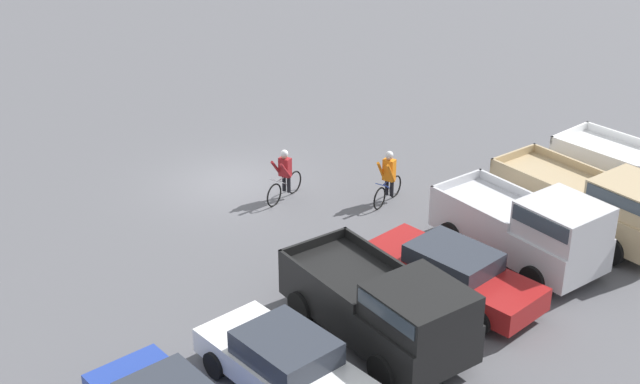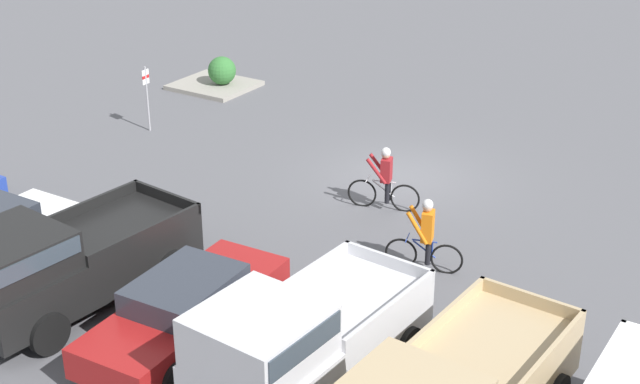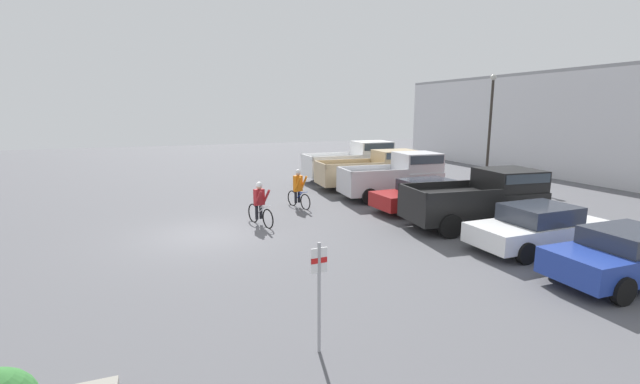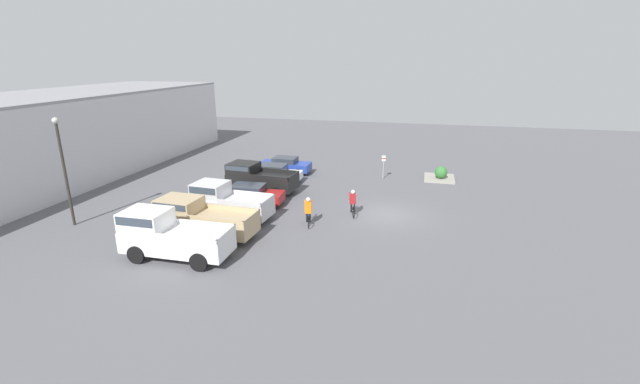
# 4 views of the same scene
# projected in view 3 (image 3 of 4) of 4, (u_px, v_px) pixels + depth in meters

# --- Properties ---
(ground_plane) EXTENTS (80.00, 80.00, 0.00)m
(ground_plane) POSITION_uv_depth(u_px,v_px,m) (207.00, 234.00, 14.97)
(ground_plane) COLOR #56565B
(pickup_truck_0) EXTENTS (2.24, 5.39, 2.38)m
(pickup_truck_0) POSITION_uv_depth(u_px,v_px,m) (355.00, 161.00, 26.16)
(pickup_truck_0) COLOR white
(pickup_truck_0) RESTS_ON ground_plane
(pickup_truck_1) EXTENTS (2.47, 5.70, 2.08)m
(pickup_truck_1) POSITION_uv_depth(u_px,v_px,m) (375.00, 169.00, 23.55)
(pickup_truck_1) COLOR tan
(pickup_truck_1) RESTS_ON ground_plane
(pickup_truck_2) EXTENTS (2.48, 4.96, 2.22)m
(pickup_truck_2) POSITION_uv_depth(u_px,v_px,m) (398.00, 175.00, 20.89)
(pickup_truck_2) COLOR silver
(pickup_truck_2) RESTS_ON ground_plane
(sedan_0) EXTENTS (2.10, 4.83, 1.37)m
(sedan_0) POSITION_uv_depth(u_px,v_px,m) (426.00, 195.00, 18.33)
(sedan_0) COLOR maroon
(sedan_0) RESTS_ON ground_plane
(pickup_truck_3) EXTENTS (2.65, 5.23, 2.11)m
(pickup_truck_3) POSITION_uv_depth(u_px,v_px,m) (483.00, 197.00, 15.82)
(pickup_truck_3) COLOR black
(pickup_truck_3) RESTS_ON ground_plane
(sedan_1) EXTENTS (2.02, 4.50, 1.40)m
(sedan_1) POSITION_uv_depth(u_px,v_px,m) (538.00, 227.00, 13.28)
(sedan_1) COLOR white
(sedan_1) RESTS_ON ground_plane
(sedan_2) EXTENTS (1.94, 4.32, 1.39)m
(sedan_2) POSITION_uv_depth(u_px,v_px,m) (629.00, 255.00, 10.69)
(sedan_2) COLOR #233D9E
(sedan_2) RESTS_ON ground_plane
(cyclist_0) EXTENTS (1.80, 0.63, 1.68)m
(cyclist_0) POSITION_uv_depth(u_px,v_px,m) (260.00, 204.00, 16.05)
(cyclist_0) COLOR black
(cyclist_0) RESTS_ON ground_plane
(cyclist_1) EXTENTS (1.68, 0.60, 1.74)m
(cyclist_1) POSITION_uv_depth(u_px,v_px,m) (298.00, 189.00, 18.93)
(cyclist_1) COLOR black
(cyclist_1) RESTS_ON ground_plane
(fire_lane_sign) EXTENTS (0.06, 0.30, 2.05)m
(fire_lane_sign) POSITION_uv_depth(u_px,v_px,m) (319.00, 286.00, 7.49)
(fire_lane_sign) COLOR #9E9EA3
(fire_lane_sign) RESTS_ON ground_plane
(lamppost) EXTENTS (0.36, 0.36, 6.39)m
(lamppost) POSITION_uv_depth(u_px,v_px,m) (490.00, 118.00, 26.27)
(lamppost) COLOR #2D2823
(lamppost) RESTS_ON ground_plane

